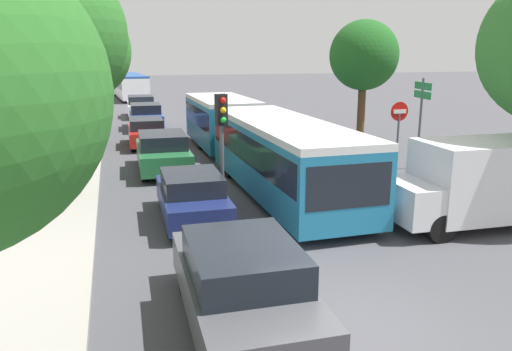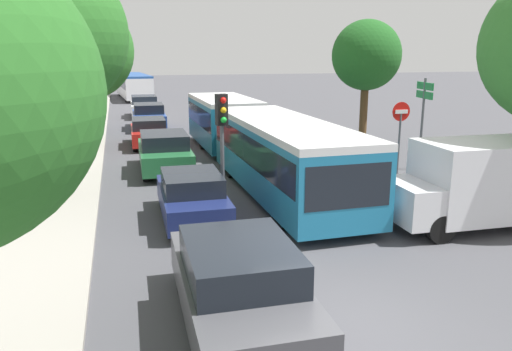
{
  "view_description": "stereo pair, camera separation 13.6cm",
  "coord_description": "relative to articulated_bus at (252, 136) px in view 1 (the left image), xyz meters",
  "views": [
    {
      "loc": [
        -3.54,
        -6.9,
        4.55
      ],
      "look_at": [
        0.2,
        6.15,
        1.2
      ],
      "focal_mm": 35.0,
      "sensor_mm": 36.0,
      "label": 1
    },
    {
      "loc": [
        -3.4,
        -6.94,
        4.55
      ],
      "look_at": [
        0.2,
        6.15,
        1.2
      ],
      "focal_mm": 35.0,
      "sensor_mm": 36.0,
      "label": 2
    }
  ],
  "objects": [
    {
      "name": "kerb_strip_left",
      "position": [
        -7.33,
        11.41,
        -1.35
      ],
      "size": [
        3.2,
        55.85,
        0.14
      ],
      "primitive_type": "cube",
      "color": "#9E998E",
      "rests_on": "ground"
    },
    {
      "name": "queued_car_red",
      "position": [
        -3.58,
        6.71,
        -0.71
      ],
      "size": [
        1.78,
        4.05,
        1.4
      ],
      "rotation": [
        0.0,
        0.0,
        1.55
      ],
      "color": "#B21E19",
      "rests_on": "ground"
    },
    {
      "name": "ground_plane",
      "position": [
        -1.56,
        -11.51,
        -1.42
      ],
      "size": [
        200.0,
        200.0,
        0.0
      ],
      "primitive_type": "plane",
      "color": "#47474C"
    },
    {
      "name": "tree_left_far",
      "position": [
        -6.43,
        7.9,
        3.25
      ],
      "size": [
        4.81,
        4.81,
        7.1
      ],
      "color": "#51381E",
      "rests_on": "ground"
    },
    {
      "name": "traffic_light",
      "position": [
        -2.1,
        -4.3,
        1.08
      ],
      "size": [
        0.36,
        0.38,
        3.4
      ],
      "rotation": [
        0.0,
        0.0,
        -1.39
      ],
      "color": "#56595E",
      "rests_on": "ground"
    },
    {
      "name": "no_entry_sign",
      "position": [
        4.93,
        -2.38,
        0.46
      ],
      "size": [
        0.7,
        0.08,
        2.82
      ],
      "rotation": [
        0.0,
        0.0,
        -1.57
      ],
      "color": "#56595E",
      "rests_on": "ground"
    },
    {
      "name": "tree_right_mid",
      "position": [
        6.49,
        3.48,
        2.98
      ],
      "size": [
        3.25,
        3.25,
        6.08
      ],
      "color": "#51381E",
      "rests_on": "ground"
    },
    {
      "name": "queued_car_blue",
      "position": [
        -3.2,
        12.7,
        -0.64
      ],
      "size": [
        1.95,
        4.45,
        1.54
      ],
      "rotation": [
        0.0,
        0.0,
        1.55
      ],
      "color": "#284799",
      "rests_on": "ground"
    },
    {
      "name": "queued_car_navy",
      "position": [
        -3.17,
        -5.23,
        -0.73
      ],
      "size": [
        1.74,
        3.97,
        1.37
      ],
      "rotation": [
        0.0,
        0.0,
        1.55
      ],
      "color": "navy",
      "rests_on": "ground"
    },
    {
      "name": "direction_sign_post",
      "position": [
        6.5,
        -1.39,
        1.13
      ],
      "size": [
        0.3,
        1.39,
        3.6
      ],
      "rotation": [
        0.0,
        0.0,
        2.97
      ],
      "color": "#56595E",
      "rests_on": "ground"
    },
    {
      "name": "queued_car_green",
      "position": [
        -3.34,
        0.93,
        -0.64
      ],
      "size": [
        1.96,
        4.47,
        1.54
      ],
      "rotation": [
        0.0,
        0.0,
        1.55
      ],
      "color": "#236638",
      "rests_on": "ground"
    },
    {
      "name": "queued_car_graphite",
      "position": [
        -3.21,
        -10.98,
        -0.64
      ],
      "size": [
        1.95,
        4.45,
        1.53
      ],
      "rotation": [
        0.0,
        0.0,
        1.55
      ],
      "color": "#47474C",
      "rests_on": "ground"
    },
    {
      "name": "queued_car_white",
      "position": [
        -3.14,
        18.73,
        -0.64
      ],
      "size": [
        1.96,
        4.46,
        1.54
      ],
      "rotation": [
        0.0,
        0.0,
        1.55
      ],
      "color": "white",
      "rests_on": "ground"
    },
    {
      "name": "articulated_bus",
      "position": [
        0.0,
        0.0,
        0.0
      ],
      "size": [
        2.69,
        16.61,
        2.46
      ],
      "rotation": [
        0.0,
        0.0,
        -1.56
      ],
      "color": "teal",
      "rests_on": "ground"
    },
    {
      "name": "city_bus_rear",
      "position": [
        -3.34,
        34.34,
        -0.01
      ],
      "size": [
        3.32,
        11.51,
        2.44
      ],
      "rotation": [
        0.0,
        0.0,
        1.64
      ],
      "color": "silver",
      "rests_on": "ground"
    },
    {
      "name": "white_van",
      "position": [
        4.33,
        -7.76,
        -0.18
      ],
      "size": [
        5.05,
        2.11,
        2.31
      ],
      "rotation": [
        0.0,
        0.0,
        3.11
      ],
      "color": "silver",
      "rests_on": "ground"
    },
    {
      "name": "tree_left_mid",
      "position": [
        -7.11,
        -2.28,
        3.54
      ],
      "size": [
        5.03,
        5.03,
        7.46
      ],
      "color": "#51381E",
      "rests_on": "ground"
    }
  ]
}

